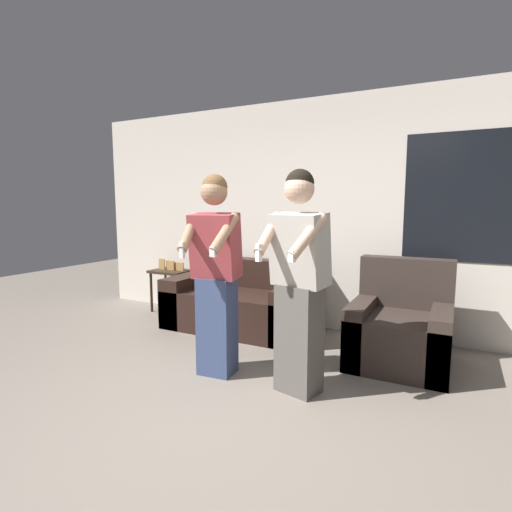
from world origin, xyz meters
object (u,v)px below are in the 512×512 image
(person_left, at_px, (216,274))
(person_right, at_px, (299,281))
(couch, at_px, (241,304))
(side_table, at_px, (171,276))
(armchair, at_px, (400,330))

(person_left, distance_m, person_right, 0.76)
(couch, bearing_deg, person_left, -70.21)
(side_table, xyz_separation_m, person_left, (1.69, -1.47, 0.40))
(person_right, bearing_deg, person_left, -179.82)
(person_right, bearing_deg, couch, 134.15)
(couch, height_order, person_left, person_left)
(armchair, bearing_deg, side_table, 171.06)
(couch, height_order, armchair, armchair)
(armchair, bearing_deg, couch, 172.13)
(side_table, height_order, person_left, person_left)
(armchair, bearing_deg, person_left, -144.88)
(person_left, height_order, person_right, person_right)
(person_left, bearing_deg, couch, 109.79)
(couch, bearing_deg, armchair, -7.87)
(person_left, bearing_deg, armchair, 35.12)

